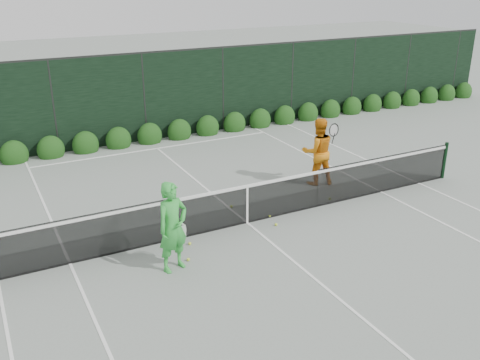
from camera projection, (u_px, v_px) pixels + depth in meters
ground at (247, 223)px, 12.70m from camera, size 80.00×80.00×0.00m
tennis_net at (246, 203)px, 12.49m from camera, size 12.90×0.10×1.07m
player_woman at (173, 227)px, 10.43m from camera, size 0.78×0.63×1.86m
player_man at (318, 152)px, 14.70m from camera, size 1.07×0.93×1.89m
court_lines at (247, 223)px, 12.69m from camera, size 11.03×23.83×0.01m
windscreen_fence at (316, 207)px, 9.90m from camera, size 32.00×21.07×3.06m
hedge_row at (150, 136)px, 18.51m from camera, size 31.66×0.65×0.94m
tennis_balls at (239, 223)px, 12.62m from camera, size 4.55×2.03×0.07m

